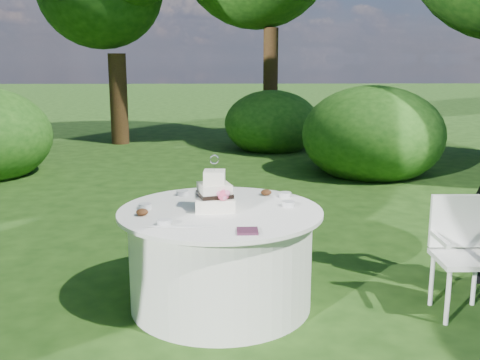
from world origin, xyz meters
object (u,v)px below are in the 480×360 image
object	(u,v)px
table	(221,257)
cake	(215,195)
napkins	(247,231)
chair	(461,246)

from	to	relation	value
table	cake	world-z (taller)	cake
napkins	cake	xyz separation A→B (m)	(-0.23, 0.59, 0.10)
table	chair	xyz separation A→B (m)	(1.81, -0.16, 0.13)
cake	chair	world-z (taller)	cake
cake	chair	distance (m)	1.89
table	cake	bearing A→B (deg)	157.20
table	chair	size ratio (longest dim) A/B	1.76
napkins	cake	distance (m)	0.64
napkins	table	xyz separation A→B (m)	(-0.18, 0.58, -0.39)
napkins	chair	size ratio (longest dim) A/B	0.16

